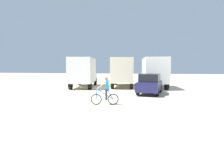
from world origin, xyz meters
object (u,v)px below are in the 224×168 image
sedan_parked (150,84)px  cyclist_orange_shirt (106,91)px  box_truck_avon_van (84,71)px  box_truck_cream_rv (123,71)px  box_truck_white_box (154,71)px

sedan_parked → cyclist_orange_shirt: cyclist_orange_shirt is taller
box_truck_avon_van → sedan_parked: (7.52, -4.19, -0.99)m
box_truck_cream_rv → sedan_parked: bearing=-60.3°
box_truck_white_box → cyclist_orange_shirt: size_ratio=3.83×
box_truck_avon_van → box_truck_cream_rv: 4.56m
box_truck_cream_rv → box_truck_avon_van: bearing=-162.4°
sedan_parked → cyclist_orange_shirt: size_ratio=2.42×
box_truck_avon_van → box_truck_cream_rv: size_ratio=1.01×
box_truck_white_box → sedan_parked: box_truck_white_box is taller
box_truck_white_box → sedan_parked: 5.58m
box_truck_cream_rv → cyclist_orange_shirt: size_ratio=3.82×
box_truck_avon_van → box_truck_white_box: same height
box_truck_cream_rv → box_truck_white_box: size_ratio=1.00×
box_truck_avon_van → box_truck_cream_rv: (4.34, 1.38, 0.00)m
sedan_parked → box_truck_white_box: bearing=85.7°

